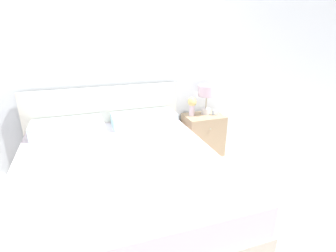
# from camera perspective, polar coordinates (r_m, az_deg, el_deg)

# --- Properties ---
(ground_plane) EXTENTS (12.00, 12.00, 0.00)m
(ground_plane) POSITION_cam_1_polar(r_m,az_deg,el_deg) (3.68, -12.72, -7.27)
(ground_plane) COLOR #BCB7B2
(wall_back) EXTENTS (8.00, 0.06, 2.60)m
(wall_back) POSITION_cam_1_polar(r_m,az_deg,el_deg) (3.36, -14.63, 13.34)
(wall_back) COLOR white
(wall_back) RESTS_ON ground_plane
(bed) EXTENTS (1.90, 2.14, 1.01)m
(bed) POSITION_cam_1_polar(r_m,az_deg,el_deg) (2.66, -10.58, -11.26)
(bed) COLOR beige
(bed) RESTS_ON ground_plane
(nightstand) EXTENTS (0.52, 0.41, 0.57)m
(nightstand) POSITION_cam_1_polar(r_m,az_deg,el_deg) (3.70, 7.62, -1.89)
(nightstand) COLOR tan
(nightstand) RESTS_ON ground_plane
(table_lamp) EXTENTS (0.24, 0.24, 0.40)m
(table_lamp) POSITION_cam_1_polar(r_m,az_deg,el_deg) (3.58, 8.41, 7.00)
(table_lamp) COLOR white
(table_lamp) RESTS_ON nightstand
(flower_vase) EXTENTS (0.12, 0.12, 0.25)m
(flower_vase) POSITION_cam_1_polar(r_m,az_deg,el_deg) (3.52, 5.28, 4.62)
(flower_vase) COLOR silver
(flower_vase) RESTS_ON nightstand
(alarm_clock) EXTENTS (0.08, 0.04, 0.07)m
(alarm_clock) POSITION_cam_1_polar(r_m,az_deg,el_deg) (3.63, 10.24, 2.91)
(alarm_clock) COLOR silver
(alarm_clock) RESTS_ON nightstand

